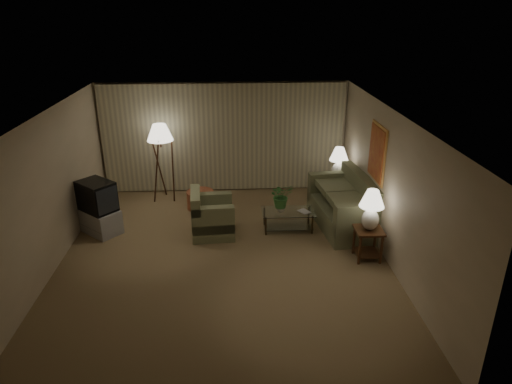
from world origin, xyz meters
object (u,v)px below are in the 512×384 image
(side_table_far, at_px, (337,186))
(ottoman, at_px, (200,200))
(table_lamp_far, at_px, (339,160))
(vase, at_px, (281,208))
(armchair, at_px, (213,217))
(table_lamp_near, at_px, (371,207))
(side_table_near, at_px, (368,239))
(floor_lamp, at_px, (162,161))
(tv_cabinet, at_px, (100,221))
(sofa, at_px, (343,207))
(coffee_table, at_px, (288,217))
(crt_tv, at_px, (97,196))

(side_table_far, bearing_deg, ottoman, -177.25)
(table_lamp_far, height_order, vase, table_lamp_far)
(armchair, height_order, table_lamp_near, table_lamp_near)
(side_table_near, bearing_deg, ottoman, 142.67)
(ottoman, bearing_deg, vase, -34.57)
(armchair, relative_size, floor_lamp, 0.54)
(tv_cabinet, bearing_deg, ottoman, 70.00)
(side_table_far, relative_size, table_lamp_far, 0.79)
(tv_cabinet, height_order, vase, vase)
(sofa, distance_m, table_lamp_far, 1.40)
(armchair, xyz_separation_m, table_lamp_near, (2.88, -1.15, 0.68))
(side_table_near, distance_m, floor_lamp, 5.11)
(side_table_near, relative_size, vase, 3.66)
(coffee_table, bearing_deg, sofa, 4.88)
(crt_tv, bearing_deg, sofa, 41.23)
(side_table_near, distance_m, table_lamp_near, 0.65)
(vase, bearing_deg, tv_cabinet, 178.40)
(armchair, relative_size, side_table_near, 1.67)
(side_table_near, height_order, vase, side_table_near)
(side_table_near, distance_m, table_lamp_far, 2.68)
(table_lamp_far, bearing_deg, coffee_table, -134.40)
(side_table_far, distance_m, tv_cabinet, 5.35)
(table_lamp_near, bearing_deg, tv_cabinet, 165.40)
(vase, bearing_deg, table_lamp_far, 42.52)
(tv_cabinet, bearing_deg, coffee_table, 39.74)
(table_lamp_near, relative_size, vase, 4.70)
(armchair, distance_m, side_table_far, 3.23)
(coffee_table, bearing_deg, armchair, -176.24)
(sofa, distance_m, side_table_far, 1.26)
(sofa, distance_m, vase, 1.33)
(side_table_near, distance_m, vase, 1.93)
(sofa, xyz_separation_m, coffee_table, (-1.17, -0.10, -0.16))
(table_lamp_far, relative_size, crt_tv, 0.87)
(side_table_far, bearing_deg, vase, -137.48)
(crt_tv, bearing_deg, floor_lamp, 97.44)
(armchair, distance_m, crt_tv, 2.37)
(coffee_table, relative_size, ottoman, 1.76)
(coffee_table, bearing_deg, ottoman, 147.62)
(table_lamp_far, xyz_separation_m, tv_cabinet, (-5.20, -1.25, -0.80))
(sofa, height_order, crt_tv, crt_tv)
(sofa, height_order, tv_cabinet, sofa)
(side_table_far, height_order, table_lamp_near, table_lamp_near)
(armchair, height_order, table_lamp_far, table_lamp_far)
(armchair, height_order, coffee_table, armchair)
(sofa, xyz_separation_m, crt_tv, (-5.05, 0.00, 0.37))
(side_table_near, xyz_separation_m, vase, (-1.47, 1.25, 0.09))
(sofa, xyz_separation_m, tv_cabinet, (-5.05, 0.00, -0.19))
(side_table_far, relative_size, floor_lamp, 0.32)
(sofa, distance_m, armchair, 2.74)
(coffee_table, bearing_deg, side_table_near, -43.39)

